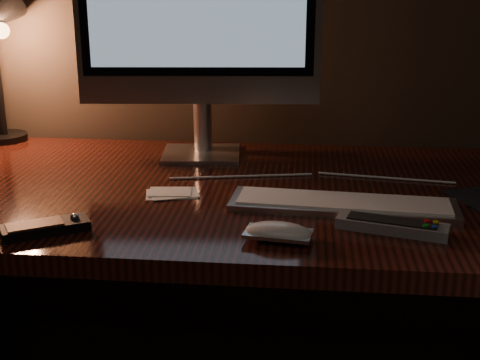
# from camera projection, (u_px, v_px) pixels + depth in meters

# --- Properties ---
(desk) EXTENTS (1.60, 0.75, 0.75)m
(desk) POSITION_uv_depth(u_px,v_px,m) (234.00, 231.00, 1.52)
(desk) COLOR #36120C
(desk) RESTS_ON ground
(monitor) EXTENTS (0.57, 0.18, 0.60)m
(monitor) POSITION_uv_depth(u_px,v_px,m) (198.00, 7.00, 1.54)
(monitor) COLOR silver
(monitor) RESTS_ON desk
(keyboard) EXTENTS (0.44, 0.15, 0.02)m
(keyboard) POSITION_uv_depth(u_px,v_px,m) (343.00, 204.00, 1.29)
(keyboard) COLOR silver
(keyboard) RESTS_ON desk
(mouse) EXTENTS (0.12, 0.08, 0.02)m
(mouse) POSITION_uv_depth(u_px,v_px,m) (278.00, 234.00, 1.14)
(mouse) COLOR white
(mouse) RESTS_ON desk
(media_remote) EXTENTS (0.16, 0.12, 0.03)m
(media_remote) POSITION_uv_depth(u_px,v_px,m) (45.00, 227.00, 1.17)
(media_remote) COLOR black
(media_remote) RESTS_ON desk
(tv_remote) EXTENTS (0.20, 0.10, 0.03)m
(tv_remote) POSITION_uv_depth(u_px,v_px,m) (392.00, 226.00, 1.18)
(tv_remote) COLOR gray
(tv_remote) RESTS_ON desk
(papers) EXTENTS (0.12, 0.09, 0.01)m
(papers) POSITION_uv_depth(u_px,v_px,m) (172.00, 193.00, 1.37)
(papers) COLOR white
(papers) RESTS_ON desk
(cable) EXTENTS (0.61, 0.01, 0.01)m
(cable) POSITION_uv_depth(u_px,v_px,m) (313.00, 179.00, 1.46)
(cable) COLOR white
(cable) RESTS_ON desk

